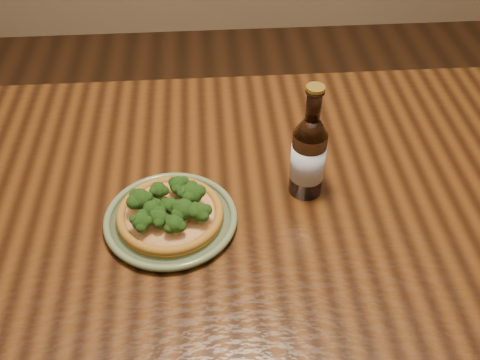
{
  "coord_description": "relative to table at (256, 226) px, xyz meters",
  "views": [
    {
      "loc": [
        -0.09,
        -0.72,
        1.55
      ],
      "look_at": [
        -0.04,
        0.07,
        0.82
      ],
      "focal_mm": 42.0,
      "sensor_mm": 36.0,
      "label": 1
    }
  ],
  "objects": [
    {
      "name": "beer_bottle",
      "position": [
        0.1,
        0.01,
        0.19
      ],
      "size": [
        0.07,
        0.07,
        0.25
      ],
      "rotation": [
        0.0,
        0.0,
        0.43
      ],
      "color": "black",
      "rests_on": "table"
    },
    {
      "name": "table",
      "position": [
        0.0,
        0.0,
        0.0
      ],
      "size": [
        1.6,
        0.9,
        0.75
      ],
      "color": "#3F220D",
      "rests_on": "ground"
    },
    {
      "name": "pizza",
      "position": [
        -0.17,
        -0.07,
        0.12
      ],
      "size": [
        0.21,
        0.21,
        0.07
      ],
      "rotation": [
        0.0,
        0.0,
        0.37
      ],
      "color": "olive",
      "rests_on": "plate"
    },
    {
      "name": "plate",
      "position": [
        -0.17,
        -0.07,
        0.1
      ],
      "size": [
        0.26,
        0.26,
        0.02
      ],
      "rotation": [
        0.0,
        0.0,
        -0.43
      ],
      "color": "#566948",
      "rests_on": "table"
    }
  ]
}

